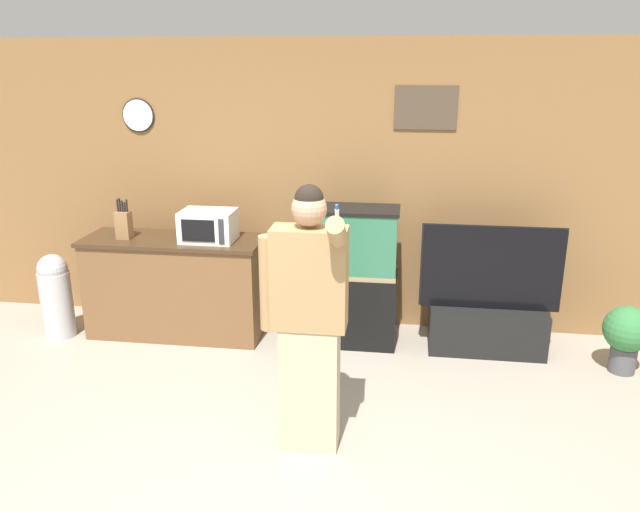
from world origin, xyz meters
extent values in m
plane|color=gray|center=(0.00, 0.00, 0.00)|extent=(18.00, 18.00, 0.00)
cube|color=olive|center=(0.00, 2.59, 1.30)|extent=(10.00, 0.06, 2.60)
cube|color=#4C3D2D|center=(0.83, 2.55, 2.02)|extent=(0.54, 0.02, 0.37)
cylinder|color=white|center=(-1.75, 2.54, 1.92)|extent=(0.28, 0.03, 0.28)
cylinder|color=black|center=(-1.75, 2.55, 1.92)|extent=(0.30, 0.01, 0.30)
cube|color=brown|center=(-1.33, 2.09, 0.43)|extent=(1.55, 0.54, 0.87)
cube|color=#3D2A19|center=(-1.33, 2.09, 0.89)|extent=(1.59, 0.58, 0.03)
cube|color=white|center=(-0.99, 2.06, 1.04)|extent=(0.46, 0.34, 0.27)
cube|color=black|center=(-1.02, 1.89, 1.04)|extent=(0.28, 0.01, 0.19)
cube|color=#2D2D33|center=(-0.82, 1.89, 1.04)|extent=(0.05, 0.01, 0.21)
cube|color=olive|center=(-1.74, 2.03, 1.02)|extent=(0.12, 0.11, 0.24)
cylinder|color=black|center=(-1.79, 2.04, 1.20)|extent=(0.02, 0.02, 0.11)
cylinder|color=black|center=(-1.77, 2.04, 1.18)|extent=(0.02, 0.02, 0.08)
cylinder|color=black|center=(-1.74, 2.04, 1.19)|extent=(0.02, 0.02, 0.10)
cylinder|color=black|center=(-1.72, 2.04, 1.19)|extent=(0.02, 0.02, 0.08)
cylinder|color=black|center=(-1.70, 2.04, 1.20)|extent=(0.02, 0.02, 0.11)
cylinder|color=black|center=(-1.79, 2.08, 1.20)|extent=(0.02, 0.02, 0.11)
cylinder|color=black|center=(-1.77, 2.08, 1.19)|extent=(0.02, 0.02, 0.09)
cylinder|color=black|center=(-1.74, 2.08, 1.18)|extent=(0.02, 0.02, 0.07)
cylinder|color=black|center=(-1.72, 2.08, 1.18)|extent=(0.02, 0.02, 0.07)
cube|color=black|center=(0.25, 2.12, 0.32)|extent=(0.81, 0.41, 0.64)
cube|color=#937F5B|center=(0.25, 2.12, 0.66)|extent=(0.78, 0.40, 0.04)
cube|color=#2D6B4C|center=(0.25, 2.12, 0.93)|extent=(0.78, 0.39, 0.57)
cube|color=black|center=(0.25, 2.12, 1.21)|extent=(0.81, 0.41, 0.03)
cube|color=black|center=(1.43, 2.10, 0.20)|extent=(0.97, 0.40, 0.40)
cube|color=black|center=(1.43, 2.10, 0.75)|extent=(1.15, 0.05, 0.70)
cube|color=black|center=(1.43, 2.13, 0.75)|extent=(1.18, 0.01, 0.73)
cube|color=#BCAD89|center=(0.14, 0.52, 0.42)|extent=(0.36, 0.20, 0.84)
cube|color=#A37F51|center=(0.14, 0.52, 1.16)|extent=(0.46, 0.22, 0.63)
sphere|color=tan|center=(0.14, 0.52, 1.59)|extent=(0.21, 0.21, 0.21)
sphere|color=black|center=(0.14, 0.52, 1.65)|extent=(0.17, 0.17, 0.17)
cylinder|color=#A37F51|center=(-0.11, 0.52, 1.11)|extent=(0.12, 0.12, 0.60)
cylinder|color=#A37F51|center=(0.32, 0.39, 1.47)|extent=(0.11, 0.33, 0.28)
cylinder|color=white|center=(0.32, 0.37, 1.58)|extent=(0.02, 0.06, 0.11)
cylinder|color=#2856B2|center=(0.32, 0.35, 1.64)|extent=(0.02, 0.03, 0.05)
cylinder|color=#4C4C51|center=(2.48, 1.86, 0.11)|extent=(0.21, 0.21, 0.21)
sphere|color=#33753D|center=(2.48, 1.86, 0.37)|extent=(0.37, 0.37, 0.37)
cylinder|color=#B7B7BC|center=(-2.38, 1.88, 0.30)|extent=(0.28, 0.28, 0.61)
sphere|color=#ADADB2|center=(-2.38, 1.88, 0.64)|extent=(0.26, 0.26, 0.26)
camera|label=1|loc=(0.69, -2.97, 2.42)|focal=35.00mm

